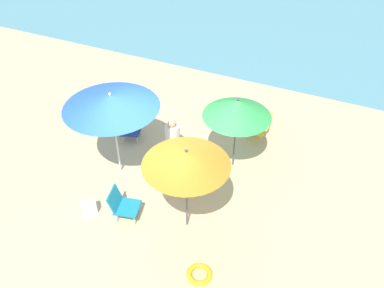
{
  "coord_description": "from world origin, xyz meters",
  "views": [
    {
      "loc": [
        3.32,
        -5.6,
        6.53
      ],
      "look_at": [
        0.34,
        0.97,
        0.7
      ],
      "focal_mm": 38.51,
      "sensor_mm": 36.0,
      "label": 1
    }
  ],
  "objects_px": {
    "umbrella_green": "(237,108)",
    "umbrella_orange": "(186,158)",
    "swim_ring": "(199,274)",
    "beach_chair_b": "(132,125)",
    "umbrella_blue": "(111,101)",
    "beach_chair_c": "(260,124)",
    "beach_chair_a": "(122,204)",
    "person_a": "(172,137)",
    "person_b": "(189,167)",
    "beach_bag": "(89,207)"
  },
  "relations": [
    {
      "from": "umbrella_green",
      "to": "person_a",
      "type": "height_order",
      "value": "umbrella_green"
    },
    {
      "from": "beach_chair_c",
      "to": "swim_ring",
      "type": "xyz_separation_m",
      "value": [
        0.27,
        -4.46,
        -0.29
      ]
    },
    {
      "from": "beach_chair_b",
      "to": "person_b",
      "type": "relative_size",
      "value": 0.73
    },
    {
      "from": "beach_chair_b",
      "to": "umbrella_green",
      "type": "bearing_deg",
      "value": 72.06
    },
    {
      "from": "beach_chair_a",
      "to": "beach_bag",
      "type": "xyz_separation_m",
      "value": [
        -0.7,
        -0.2,
        -0.22
      ]
    },
    {
      "from": "umbrella_green",
      "to": "umbrella_orange",
      "type": "xyz_separation_m",
      "value": [
        -0.22,
        -2.11,
        0.17
      ]
    },
    {
      "from": "umbrella_blue",
      "to": "person_a",
      "type": "relative_size",
      "value": 2.25
    },
    {
      "from": "beach_bag",
      "to": "umbrella_blue",
      "type": "bearing_deg",
      "value": 94.04
    },
    {
      "from": "beach_chair_b",
      "to": "person_a",
      "type": "relative_size",
      "value": 0.75
    },
    {
      "from": "swim_ring",
      "to": "beach_bag",
      "type": "xyz_separation_m",
      "value": [
        -2.7,
        0.46,
        0.09
      ]
    },
    {
      "from": "umbrella_orange",
      "to": "umbrella_blue",
      "type": "relative_size",
      "value": 0.93
    },
    {
      "from": "person_b",
      "to": "swim_ring",
      "type": "distance_m",
      "value": 2.43
    },
    {
      "from": "umbrella_blue",
      "to": "beach_chair_b",
      "type": "relative_size",
      "value": 2.99
    },
    {
      "from": "umbrella_green",
      "to": "beach_chair_a",
      "type": "height_order",
      "value": "umbrella_green"
    },
    {
      "from": "umbrella_orange",
      "to": "beach_bag",
      "type": "bearing_deg",
      "value": -164.87
    },
    {
      "from": "umbrella_blue",
      "to": "beach_chair_a",
      "type": "bearing_deg",
      "value": -55.52
    },
    {
      "from": "beach_chair_a",
      "to": "swim_ring",
      "type": "relative_size",
      "value": 1.42
    },
    {
      "from": "person_a",
      "to": "swim_ring",
      "type": "distance_m",
      "value": 3.57
    },
    {
      "from": "umbrella_green",
      "to": "beach_chair_a",
      "type": "xyz_separation_m",
      "value": [
        -1.51,
        -2.45,
        -1.24
      ]
    },
    {
      "from": "umbrella_orange",
      "to": "person_a",
      "type": "relative_size",
      "value": 2.1
    },
    {
      "from": "umbrella_orange",
      "to": "swim_ring",
      "type": "distance_m",
      "value": 2.11
    },
    {
      "from": "beach_chair_a",
      "to": "person_a",
      "type": "bearing_deg",
      "value": 76.64
    },
    {
      "from": "umbrella_blue",
      "to": "beach_bag",
      "type": "bearing_deg",
      "value": -85.96
    },
    {
      "from": "umbrella_blue",
      "to": "beach_chair_c",
      "type": "bearing_deg",
      "value": 46.37
    },
    {
      "from": "umbrella_green",
      "to": "umbrella_blue",
      "type": "xyz_separation_m",
      "value": [
        -2.31,
        -1.29,
        0.32
      ]
    },
    {
      "from": "beach_chair_b",
      "to": "beach_chair_c",
      "type": "distance_m",
      "value": 3.25
    },
    {
      "from": "beach_bag",
      "to": "swim_ring",
      "type": "bearing_deg",
      "value": -9.6
    },
    {
      "from": "umbrella_green",
      "to": "person_b",
      "type": "xyz_separation_m",
      "value": [
        -0.67,
        -1.01,
        -1.1
      ]
    },
    {
      "from": "umbrella_blue",
      "to": "beach_bag",
      "type": "distance_m",
      "value": 2.24
    },
    {
      "from": "umbrella_green",
      "to": "beach_chair_c",
      "type": "relative_size",
      "value": 2.81
    },
    {
      "from": "umbrella_blue",
      "to": "person_a",
      "type": "xyz_separation_m",
      "value": [
        0.79,
        1.11,
        -1.45
      ]
    },
    {
      "from": "umbrella_green",
      "to": "person_a",
      "type": "xyz_separation_m",
      "value": [
        -1.52,
        -0.18,
        -1.13
      ]
    },
    {
      "from": "beach_bag",
      "to": "beach_chair_c",
      "type": "bearing_deg",
      "value": 58.76
    },
    {
      "from": "umbrella_green",
      "to": "umbrella_blue",
      "type": "height_order",
      "value": "umbrella_blue"
    },
    {
      "from": "beach_chair_a",
      "to": "person_b",
      "type": "height_order",
      "value": "person_b"
    },
    {
      "from": "beach_chair_a",
      "to": "beach_chair_c",
      "type": "height_order",
      "value": "beach_chair_a"
    },
    {
      "from": "beach_chair_b",
      "to": "person_b",
      "type": "xyz_separation_m",
      "value": [
        2.06,
        -1.01,
        0.17
      ]
    },
    {
      "from": "swim_ring",
      "to": "person_b",
      "type": "bearing_deg",
      "value": 119.11
    },
    {
      "from": "beach_chair_b",
      "to": "beach_chair_c",
      "type": "relative_size",
      "value": 1.07
    },
    {
      "from": "beach_chair_b",
      "to": "swim_ring",
      "type": "distance_m",
      "value": 4.48
    },
    {
      "from": "umbrella_orange",
      "to": "beach_chair_b",
      "type": "relative_size",
      "value": 2.8
    },
    {
      "from": "umbrella_green",
      "to": "swim_ring",
      "type": "relative_size",
      "value": 3.96
    },
    {
      "from": "umbrella_blue",
      "to": "person_a",
      "type": "height_order",
      "value": "umbrella_blue"
    },
    {
      "from": "umbrella_blue",
      "to": "swim_ring",
      "type": "height_order",
      "value": "umbrella_blue"
    },
    {
      "from": "swim_ring",
      "to": "beach_bag",
      "type": "bearing_deg",
      "value": 170.4
    },
    {
      "from": "umbrella_blue",
      "to": "beach_chair_b",
      "type": "bearing_deg",
      "value": 108.43
    },
    {
      "from": "umbrella_orange",
      "to": "beach_chair_a",
      "type": "height_order",
      "value": "umbrella_orange"
    },
    {
      "from": "person_a",
      "to": "swim_ring",
      "type": "height_order",
      "value": "person_a"
    },
    {
      "from": "beach_chair_b",
      "to": "beach_bag",
      "type": "height_order",
      "value": "beach_chair_b"
    },
    {
      "from": "beach_chair_b",
      "to": "person_a",
      "type": "height_order",
      "value": "person_a"
    }
  ]
}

